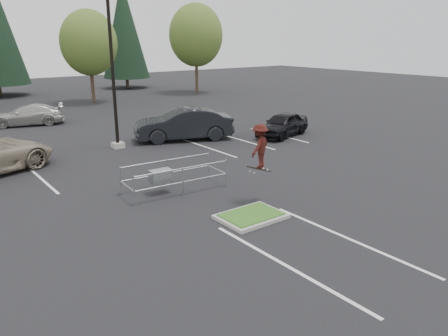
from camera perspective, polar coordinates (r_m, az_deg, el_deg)
ground at (r=15.02m, az=3.57°, el=-6.55°), size 120.00×120.00×0.00m
grass_median at (r=14.99m, az=3.57°, el=-6.28°), size 2.20×1.60×0.16m
stall_lines at (r=19.10m, az=-11.44°, el=-1.69°), size 22.62×17.60×0.01m
light_pole at (r=24.41m, az=-14.40°, el=13.01°), size 0.70×0.60×10.12m
decid_c at (r=42.98m, az=-17.24°, el=15.12°), size 5.12×5.12×8.38m
decid_d at (r=48.91m, az=-3.71°, el=16.68°), size 5.76×5.76×9.43m
conif_c at (r=54.99m, az=-12.93°, el=17.29°), size 5.50×5.50×12.50m
cart_corral at (r=17.31m, az=-7.83°, el=-0.94°), size 4.13×1.73×1.15m
skateboarder at (r=15.80m, az=4.66°, el=2.81°), size 1.20×0.98×1.86m
car_r_charc at (r=26.25m, az=-5.32°, el=5.73°), size 6.11×4.04×1.90m
car_r_black at (r=27.47m, az=7.70°, el=5.68°), size 4.60×2.83×1.46m
car_far_silver at (r=33.65m, az=-24.21°, el=6.34°), size 5.24×3.26×1.42m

